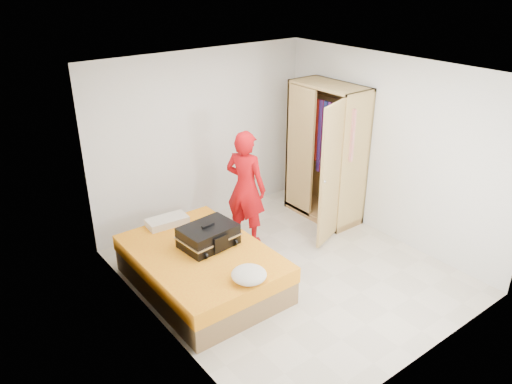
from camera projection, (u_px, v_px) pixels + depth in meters
room at (291, 180)px, 5.99m from camera, size 4.00×4.02×2.60m
bed at (202, 268)px, 6.15m from camera, size 1.42×2.02×0.50m
wardrobe at (326, 158)px, 7.53m from camera, size 1.14×1.38×2.10m
person at (246, 188)px, 6.93m from camera, size 0.61×0.72×1.66m
suitcase at (209, 236)px, 6.11m from camera, size 0.72×0.56×0.29m
round_cushion at (249, 275)px, 5.45m from camera, size 0.39×0.39×0.15m
pillow at (167, 221)px, 6.63m from camera, size 0.56×0.31×0.10m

